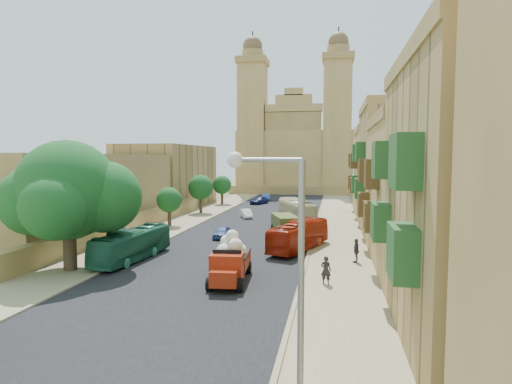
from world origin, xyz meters
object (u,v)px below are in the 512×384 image
(bus_green_north, at_px, (132,245))
(car_white_a, at_px, (246,214))
(church, at_px, (296,151))
(car_white_b, at_px, (303,209))
(car_blue_b, at_px, (266,197))
(street_tree_b, at_px, (169,200))
(street_tree_c, at_px, (201,187))
(bus_red_east, at_px, (299,236))
(ficus_tree, at_px, (69,194))
(pedestrian_a, at_px, (326,270))
(red_truck, at_px, (230,260))
(bus_cream_east, at_px, (296,210))
(street_tree_a, at_px, (118,208))
(street_tree_d, at_px, (222,185))
(car_dkblue, at_px, (259,201))
(streetlamp, at_px, (283,264))
(olive_pickup, at_px, (285,225))
(car_blue_a, at_px, (222,232))
(car_cream, at_px, (286,220))
(pedestrian_c, at_px, (356,251))

(bus_green_north, distance_m, car_white_a, 25.04)
(church, bearing_deg, car_white_b, -83.50)
(car_blue_b, bearing_deg, street_tree_b, -114.62)
(street_tree_b, distance_m, car_white_b, 20.36)
(street_tree_c, xyz_separation_m, car_white_a, (7.51, -3.73, -3.15))
(bus_red_east, distance_m, car_blue_b, 42.98)
(ficus_tree, bearing_deg, bus_red_east, 32.12)
(bus_green_north, height_order, pedestrian_a, bus_green_north)
(red_truck, height_order, car_blue_b, red_truck)
(ficus_tree, height_order, bus_cream_east, ficus_tree)
(street_tree_a, xyz_separation_m, bus_green_north, (3.50, -4.44, -2.25))
(ficus_tree, height_order, street_tree_c, ficus_tree)
(street_tree_d, relative_size, car_white_a, 1.43)
(car_dkblue, bearing_deg, streetlamp, -55.65)
(car_blue_b, bearing_deg, street_tree_a, -111.50)
(red_truck, relative_size, olive_pickup, 1.10)
(street_tree_b, height_order, bus_red_east, street_tree_b)
(street_tree_b, distance_m, pedestrian_a, 27.53)
(car_white_a, xyz_separation_m, car_dkblue, (-1.20, 16.94, 0.04))
(car_blue_b, distance_m, pedestrian_a, 53.22)
(bus_red_east, height_order, car_blue_a, bus_red_east)
(olive_pickup, xyz_separation_m, car_dkblue, (-7.68, 28.02, -0.36))
(red_truck, distance_m, bus_cream_east, 26.84)
(bus_cream_east, xyz_separation_m, pedestrian_a, (4.17, -26.24, -0.51))
(bus_red_east, bearing_deg, car_blue_a, -8.10)
(church, distance_m, red_truck, 75.80)
(street_tree_b, xyz_separation_m, streetlamp, (17.72, -36.00, 2.15))
(ficus_tree, distance_m, pedestrian_a, 18.59)
(car_cream, height_order, pedestrian_c, pedestrian_c)
(street_tree_a, relative_size, street_tree_d, 1.06)
(streetlamp, height_order, pedestrian_c, streetlamp)
(church, relative_size, pedestrian_a, 19.93)
(ficus_tree, xyz_separation_m, pedestrian_a, (18.01, -0.19, -4.59))
(ficus_tree, distance_m, street_tree_d, 44.05)
(car_white_a, distance_m, car_cream, 8.12)
(bus_red_east, bearing_deg, ficus_tree, 50.90)
(street_tree_a, relative_size, pedestrian_a, 2.86)
(car_blue_a, xyz_separation_m, car_cream, (5.38, 8.92, 0.08))
(street_tree_c, bearing_deg, red_truck, -69.14)
(pedestrian_c, bearing_deg, car_cream, -153.12)
(bus_green_north, bearing_deg, church, 89.67)
(car_white_b, bearing_deg, car_blue_b, -75.89)
(car_white_a, xyz_separation_m, pedestrian_a, (11.08, -28.45, 0.34))
(olive_pickup, height_order, bus_green_north, bus_green_north)
(bus_green_north, bearing_deg, street_tree_a, 133.16)
(street_tree_c, distance_m, olive_pickup, 20.56)
(pedestrian_a, bearing_deg, pedestrian_c, -97.37)
(ficus_tree, xyz_separation_m, red_truck, (11.89, -0.72, -4.06))
(car_blue_b, bearing_deg, car_blue_a, -100.65)
(olive_pickup, bearing_deg, bus_red_east, -74.37)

